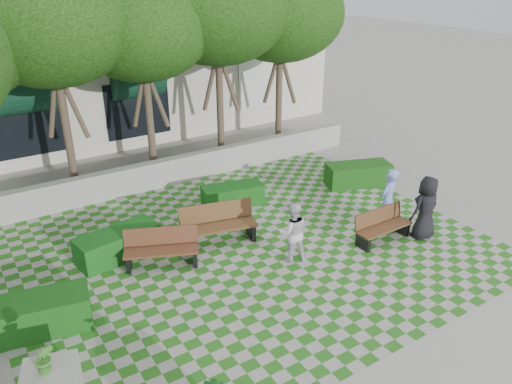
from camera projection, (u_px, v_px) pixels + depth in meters
ground at (272, 269)px, 12.39m from camera, size 90.00×90.00×0.00m
lawn at (250, 251)px, 13.15m from camera, size 12.00×12.00×0.00m
retaining_wall at (169, 171)px, 16.93m from camera, size 15.00×0.36×0.90m
bench_east at (382, 226)px, 13.51m from camera, size 1.68×0.57×0.88m
bench_mid at (218, 225)px, 13.39m from camera, size 2.13×1.12×1.06m
bench_west at (161, 249)px, 12.38m from camera, size 1.91×1.29×0.96m
hedge_east at (358, 174)px, 16.90m from camera, size 2.31×1.54×0.75m
hedge_midright at (233, 195)px, 15.51m from camera, size 1.99×1.12×0.66m
hedge_midleft at (118, 244)px, 12.77m from camera, size 2.20×1.17×0.73m
hedge_west at (34, 316)px, 10.17m from camera, size 2.34×1.30×0.77m
person_blue at (388, 200)px, 13.85m from camera, size 0.77×0.62×1.84m
person_dark at (426, 208)px, 13.45m from camera, size 0.89×0.59×1.80m
person_white at (292, 232)px, 12.47m from camera, size 0.95×0.85×1.60m
tree_row at (98, 31)px, 13.83m from camera, size 17.70×13.40×7.41m
building at (114, 68)px, 22.52m from camera, size 18.00×8.92×5.15m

